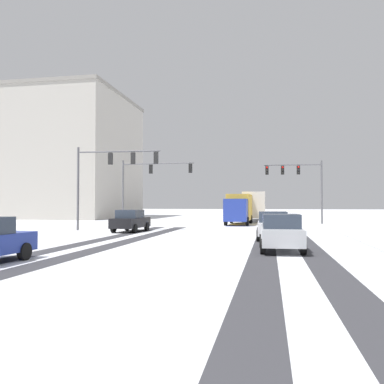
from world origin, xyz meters
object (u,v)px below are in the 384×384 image
at_px(car_black_lead, 131,221).
at_px(car_silver_third, 281,232).
at_px(traffic_signal_far_left, 148,178).
at_px(car_white_second, 273,226).
at_px(traffic_signal_near_left, 111,168).
at_px(bus_oncoming, 255,204).
at_px(traffic_signal_far_right, 298,177).
at_px(office_building_far_left_block, 59,157).
at_px(box_truck_delivery, 239,208).

distance_m(car_black_lead, car_silver_third, 15.00).
distance_m(traffic_signal_far_left, car_silver_third, 25.00).
distance_m(car_black_lead, car_white_second, 11.43).
bearing_deg(traffic_signal_near_left, bus_oncoming, 62.88).
relative_size(traffic_signal_far_right, office_building_far_left_block, 0.31).
bearing_deg(car_black_lead, office_building_far_left_block, 127.15).
height_order(traffic_signal_far_left, office_building_far_left_block, office_building_far_left_block).
xyz_separation_m(car_black_lead, car_white_second, (10.31, -4.92, 0.00)).
bearing_deg(bus_oncoming, traffic_signal_near_left, -117.12).
height_order(traffic_signal_near_left, car_white_second, traffic_signal_near_left).
bearing_deg(office_building_far_left_block, traffic_signal_near_left, -54.56).
relative_size(box_truck_delivery, office_building_far_left_block, 0.36).
xyz_separation_m(traffic_signal_far_right, box_truck_delivery, (-5.97, -2.45, -3.15)).
height_order(traffic_signal_far_right, box_truck_delivery, traffic_signal_far_right).
bearing_deg(traffic_signal_near_left, traffic_signal_far_left, 89.98).
height_order(traffic_signal_near_left, car_silver_third, traffic_signal_near_left).
relative_size(traffic_signal_far_right, car_black_lead, 1.56).
bearing_deg(car_white_second, traffic_signal_near_left, 154.54).
distance_m(bus_oncoming, box_truck_delivery, 8.95).
bearing_deg(car_black_lead, car_white_second, -25.53).
distance_m(traffic_signal_far_left, traffic_signal_far_right, 15.51).
bearing_deg(bus_oncoming, box_truck_delivery, -98.09).
bearing_deg(car_silver_third, traffic_signal_far_right, 84.45).
xyz_separation_m(traffic_signal_near_left, car_white_second, (12.25, -5.83, -3.99)).
relative_size(traffic_signal_near_left, car_white_second, 1.61).
distance_m(car_white_second, bus_oncoming, 26.04).
bearing_deg(car_silver_third, office_building_far_left_block, 129.52).
bearing_deg(car_black_lead, traffic_signal_far_right, 48.19).
xyz_separation_m(car_black_lead, bus_oncoming, (8.36, 21.02, 1.18)).
xyz_separation_m(traffic_signal_near_left, car_silver_third, (12.56, -11.50, -3.99)).
height_order(traffic_signal_near_left, bus_oncoming, traffic_signal_near_left).
bearing_deg(traffic_signal_near_left, car_black_lead, -25.10).
height_order(car_black_lead, car_white_second, same).
distance_m(traffic_signal_far_left, traffic_signal_near_left, 9.77).
bearing_deg(car_silver_third, bus_oncoming, 94.10).
xyz_separation_m(traffic_signal_far_left, box_truck_delivery, (9.04, 1.49, -3.07)).
bearing_deg(bus_oncoming, car_black_lead, -111.69).
bearing_deg(box_truck_delivery, bus_oncoming, 81.91).
height_order(traffic_signal_far_left, bus_oncoming, traffic_signal_far_left).
distance_m(traffic_signal_far_right, car_white_second, 20.12).
bearing_deg(box_truck_delivery, traffic_signal_far_left, -170.66).
height_order(car_silver_third, office_building_far_left_block, office_building_far_left_block).
xyz_separation_m(car_silver_third, box_truck_delivery, (-3.52, 22.75, 0.82)).
height_order(car_silver_third, bus_oncoming, bus_oncoming).
height_order(car_white_second, box_truck_delivery, box_truck_delivery).
relative_size(bus_oncoming, box_truck_delivery, 1.48).
distance_m(traffic_signal_far_left, office_building_far_left_block, 26.42).
distance_m(car_silver_third, office_building_far_left_block, 50.84).
relative_size(traffic_signal_far_left, box_truck_delivery, 1.01).
height_order(traffic_signal_far_right, car_black_lead, traffic_signal_far_right).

